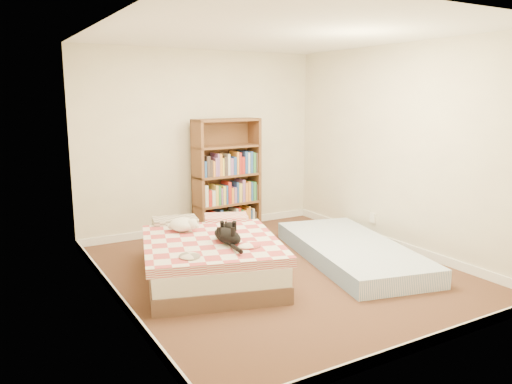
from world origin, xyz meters
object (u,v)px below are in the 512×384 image
white_dog (184,224)px  floor_mattress (351,251)px  bed (209,255)px  bookshelf (226,191)px  black_cat (226,235)px

white_dog → floor_mattress: bearing=-12.4°
bed → bookshelf: size_ratio=1.34×
bookshelf → white_dog: 1.68m
bed → bookshelf: (0.99, 1.53, 0.35)m
bookshelf → white_dog: size_ratio=4.71×
bed → white_dog: 0.45m
black_cat → bed: bearing=133.6°
bed → bookshelf: 1.85m
floor_mattress → black_cat: size_ratio=3.03×
white_dog → bookshelf: bearing=54.6°
floor_mattress → black_cat: black_cat is taller
bed → black_cat: bearing=-62.2°
bookshelf → black_cat: size_ratio=2.12×
bookshelf → black_cat: bookshelf is taller
bookshelf → white_dog: (-1.14, -1.23, -0.06)m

